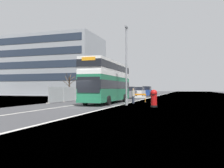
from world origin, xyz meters
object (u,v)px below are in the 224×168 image
object	(u,v)px
lamppost_foreground	(126,68)
pedestrian_at_kerb	(133,96)
car_oncoming_near	(130,93)
double_decker_bus	(107,81)
car_receding_mid	(139,92)
red_pillar_postbox	(154,98)
roadworks_barrier	(139,97)
car_receding_far	(147,92)

from	to	relation	value
lamppost_foreground	pedestrian_at_kerb	xyz separation A→B (m)	(-0.02, 3.28, -2.96)
car_oncoming_near	pedestrian_at_kerb	size ratio (longest dim) A/B	2.37
double_decker_bus	car_oncoming_near	distance (m)	14.95
car_receding_mid	pedestrian_at_kerb	xyz separation A→B (m)	(3.30, -20.56, -0.11)
double_decker_bus	red_pillar_postbox	bearing A→B (deg)	-35.99
red_pillar_postbox	car_oncoming_near	world-z (taller)	car_oncoming_near
roadworks_barrier	pedestrian_at_kerb	bearing A→B (deg)	-98.35
car_oncoming_near	car_receding_mid	world-z (taller)	car_oncoming_near
car_receding_far	pedestrian_at_kerb	size ratio (longest dim) A/B	2.42
car_oncoming_near	pedestrian_at_kerb	distance (m)	14.67
double_decker_bus	car_receding_mid	xyz separation A→B (m)	(-0.38, 21.23, -1.59)
car_receding_mid	double_decker_bus	bearing A→B (deg)	-88.99
lamppost_foreground	car_receding_mid	bearing A→B (deg)	97.95
double_decker_bus	red_pillar_postbox	world-z (taller)	double_decker_bus
red_pillar_postbox	car_receding_far	world-z (taller)	car_receding_far
roadworks_barrier	pedestrian_at_kerb	distance (m)	2.13
lamppost_foreground	red_pillar_postbox	bearing A→B (deg)	-29.71
car_receding_far	pedestrian_at_kerb	distance (m)	27.37
car_oncoming_near	car_receding_far	size ratio (longest dim) A/B	0.98
pedestrian_at_kerb	car_receding_far	bearing A→B (deg)	95.96
car_oncoming_near	pedestrian_at_kerb	world-z (taller)	car_oncoming_near
red_pillar_postbox	pedestrian_at_kerb	size ratio (longest dim) A/B	0.94
lamppost_foreground	pedestrian_at_kerb	distance (m)	4.42
red_pillar_postbox	roadworks_barrier	world-z (taller)	red_pillar_postbox
lamppost_foreground	pedestrian_at_kerb	world-z (taller)	lamppost_foreground
pedestrian_at_kerb	car_oncoming_near	bearing A→B (deg)	105.01
car_oncoming_near	lamppost_foreground	bearing A→B (deg)	-77.64
roadworks_barrier	car_receding_mid	distance (m)	18.82
lamppost_foreground	car_oncoming_near	size ratio (longest dim) A/B	2.00
roadworks_barrier	car_receding_far	world-z (taller)	car_receding_far
red_pillar_postbox	car_receding_far	distance (m)	32.76
lamppost_foreground	red_pillar_postbox	size ratio (longest dim) A/B	5.05
car_oncoming_near	pedestrian_at_kerb	bearing A→B (deg)	-74.99
lamppost_foreground	car_oncoming_near	bearing A→B (deg)	102.36
roadworks_barrier	red_pillar_postbox	bearing A→B (deg)	-68.96
double_decker_bus	pedestrian_at_kerb	distance (m)	3.45
lamppost_foreground	red_pillar_postbox	distance (m)	4.55
lamppost_foreground	car_oncoming_near	world-z (taller)	lamppost_foreground
lamppost_foreground	roadworks_barrier	world-z (taller)	lamppost_foreground
double_decker_bus	lamppost_foreground	world-z (taller)	lamppost_foreground
car_receding_far	double_decker_bus	bearing A→B (deg)	-90.18
roadworks_barrier	car_receding_mid	world-z (taller)	car_receding_mid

